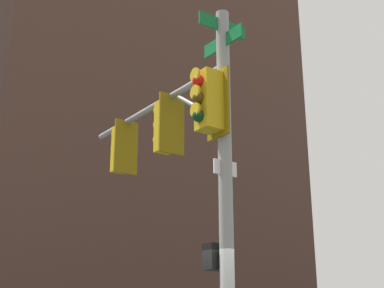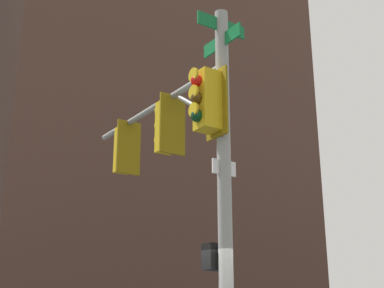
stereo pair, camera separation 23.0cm
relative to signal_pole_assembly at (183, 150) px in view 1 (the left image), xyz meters
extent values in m
cylinder|color=gray|center=(0.13, -1.10, -1.06)|extent=(0.22, 0.22, 6.55)
cylinder|color=gray|center=(-0.02, 1.16, 1.20)|extent=(0.40, 4.53, 0.12)
cylinder|color=gray|center=(0.07, -0.28, 0.75)|extent=(0.15, 1.04, 0.75)
cube|color=#0F6B33|center=(0.13, -1.10, 1.97)|extent=(0.99, 0.09, 0.24)
cube|color=#0F6B33|center=(0.13, -1.10, 1.67)|extent=(0.09, 1.00, 0.24)
cube|color=white|center=(0.13, -1.10, -0.56)|extent=(0.45, 0.06, 0.24)
cube|color=gold|center=(0.02, 0.64, 0.64)|extent=(0.36, 0.36, 1.00)
cube|color=#7D640C|center=(0.03, 0.45, 0.64)|extent=(0.55, 0.07, 1.16)
sphere|color=red|center=(0.00, 0.85, 0.94)|extent=(0.20, 0.20, 0.20)
cylinder|color=gold|center=(0.00, 0.91, 1.03)|extent=(0.23, 0.05, 0.23)
sphere|color=#4C330A|center=(0.00, 0.85, 0.64)|extent=(0.20, 0.20, 0.20)
cylinder|color=gold|center=(0.00, 0.91, 0.73)|extent=(0.23, 0.05, 0.23)
sphere|color=#0A3819|center=(0.00, 0.85, 0.34)|extent=(0.20, 0.20, 0.20)
cylinder|color=gold|center=(0.00, 0.91, 0.43)|extent=(0.23, 0.05, 0.23)
cube|color=gold|center=(-0.09, 2.38, 0.64)|extent=(0.36, 0.36, 1.00)
cube|color=#7D640C|center=(-0.08, 2.19, 0.64)|extent=(0.55, 0.07, 1.16)
sphere|color=#470A07|center=(-0.10, 2.59, 0.94)|extent=(0.20, 0.20, 0.20)
cylinder|color=gold|center=(-0.11, 2.65, 1.03)|extent=(0.23, 0.05, 0.23)
sphere|color=#4C330A|center=(-0.10, 2.59, 0.64)|extent=(0.20, 0.20, 0.20)
cylinder|color=gold|center=(-0.11, 2.65, 0.73)|extent=(0.23, 0.05, 0.23)
sphere|color=green|center=(-0.10, 2.59, 0.34)|extent=(0.20, 0.20, 0.20)
cylinder|color=gold|center=(-0.11, 2.65, 0.43)|extent=(0.23, 0.05, 0.23)
cube|color=gold|center=(-0.19, -1.11, 0.50)|extent=(0.36, 0.36, 1.00)
cube|color=#7D640C|center=(0.00, -1.10, 0.50)|extent=(0.07, 0.55, 1.16)
sphere|color=red|center=(-0.39, -1.13, 0.80)|extent=(0.20, 0.20, 0.20)
cylinder|color=gold|center=(-0.45, -1.13, 0.89)|extent=(0.05, 0.23, 0.23)
sphere|color=#4C330A|center=(-0.39, -1.13, 0.50)|extent=(0.20, 0.20, 0.20)
cylinder|color=gold|center=(-0.45, -1.13, 0.59)|extent=(0.05, 0.23, 0.23)
sphere|color=#0A3819|center=(-0.39, -1.13, 0.20)|extent=(0.20, 0.20, 0.20)
cylinder|color=gold|center=(-0.45, -1.13, 0.29)|extent=(0.05, 0.23, 0.23)
cube|color=black|center=(0.11, -0.83, -1.93)|extent=(0.37, 0.27, 0.40)
cube|color=#EA5914|center=(0.10, -0.70, -1.93)|extent=(0.25, 0.04, 0.28)
cube|color=#4C3328|center=(14.69, 33.19, 13.36)|extent=(25.32, 16.57, 35.37)
cube|color=brown|center=(19.16, 40.98, 14.85)|extent=(23.80, 18.16, 38.37)
cube|color=brown|center=(19.89, 61.85, 17.05)|extent=(23.12, 18.78, 42.77)
camera|label=1|loc=(-4.75, -7.94, -2.88)|focal=51.71mm
camera|label=2|loc=(-4.56, -8.06, -2.88)|focal=51.71mm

